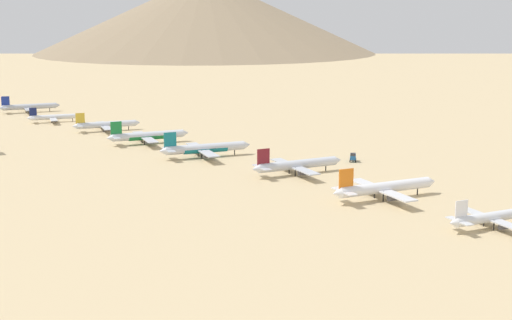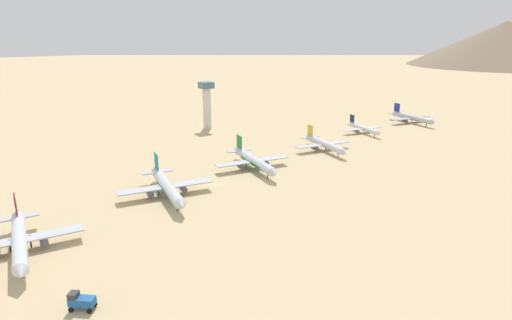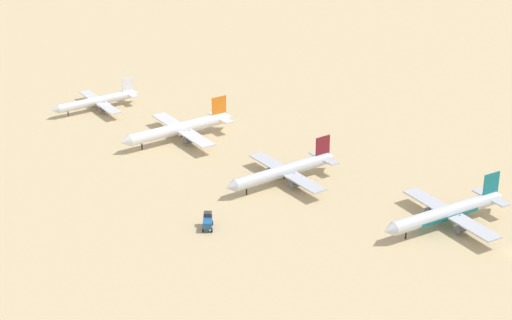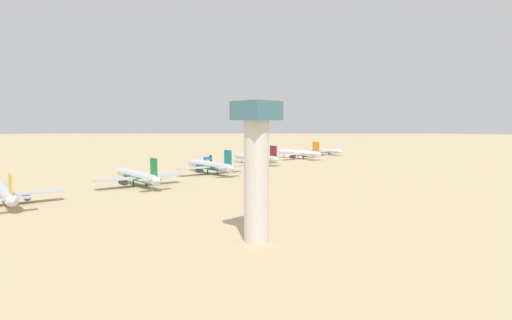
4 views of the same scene
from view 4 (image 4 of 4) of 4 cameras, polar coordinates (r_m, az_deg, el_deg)
The scene contains 9 objects.
ground_plane at distance 172.37m, azimuth -11.19°, elevation -2.59°, with size 1893.66×1893.66×0.00m, color tan.
parked_jet_0 at distance 302.11m, azimuth 9.82°, elevation 1.30°, with size 33.01×26.88×9.52m.
parked_jet_1 at distance 265.50m, azimuth 6.06°, elevation 1.00°, with size 40.86×33.27×11.78m.
parked_jet_2 at distance 228.28m, azimuth 0.00°, elevation 0.32°, with size 38.85×31.61×11.20m.
parked_jet_3 at distance 185.12m, azimuth -6.54°, elevation -0.79°, with size 40.64×33.21×11.74m.
parked_jet_4 at distance 154.21m, azimuth -16.44°, elevation -2.18°, with size 39.32×32.10×11.35m.
parked_jet_5 at distance 133.41m, azimuth -31.94°, elevation -4.02°, with size 34.96×28.57×10.10m.
service_truck at distance 247.52m, azimuth -6.80°, elevation 0.26°, with size 5.24×5.59×3.90m.
control_tower at distance 76.79m, azimuth 0.06°, elevation -0.53°, with size 7.20×7.20×27.08m.
Camera 4 is at (-140.17, 97.71, 22.72)m, focal length 28.21 mm.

